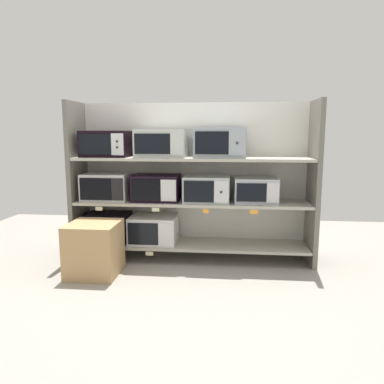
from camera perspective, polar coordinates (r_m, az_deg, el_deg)
ground at (r=3.26m, az=-1.75°, el=-16.40°), size 6.54×6.00×0.02m
back_panel at (r=4.23m, az=0.34°, el=2.03°), size 2.74×0.04×1.74m
upright_left at (r=4.29m, az=-17.55°, el=1.71°), size 0.05×0.49×1.74m
upright_right at (r=4.06m, az=18.59°, el=1.26°), size 0.05×0.49×1.74m
shelf_0 at (r=4.12m, az=0.00°, el=-8.22°), size 2.54×0.49×0.03m
microwave_0 at (r=4.27m, az=-13.10°, el=-5.41°), size 0.48×0.40×0.32m
microwave_1 at (r=4.13m, az=-6.05°, el=-5.82°), size 0.52×0.43×0.30m
price_tag_0 at (r=4.10m, az=-13.98°, el=-9.21°), size 0.09×0.00×0.05m
price_tag_1 at (r=3.96m, az=-6.72°, el=-9.61°), size 0.08×0.00×0.04m
shelf_1 at (r=4.00m, az=0.00°, el=-1.63°), size 2.54×0.49×0.03m
microwave_2 at (r=4.17m, az=-13.20°, el=0.85°), size 0.50×0.42×0.30m
microwave_3 at (r=4.03m, az=-5.60°, el=0.68°), size 0.51×0.38×0.29m
microwave_4 at (r=3.96m, az=2.32°, el=0.53°), size 0.49×0.44×0.28m
microwave_5 at (r=3.97m, az=10.01°, el=0.31°), size 0.46×0.36×0.27m
price_tag_2 at (r=3.98m, az=-14.44°, el=-2.56°), size 0.08×0.00×0.04m
price_tag_3 at (r=3.82m, az=-5.75°, el=-2.78°), size 0.08×0.00×0.04m
price_tag_4 at (r=3.76m, az=2.19°, el=-3.00°), size 0.06×0.00×0.04m
price_tag_5 at (r=3.76m, az=9.72°, el=-3.11°), size 0.09×0.00×0.04m
shelf_2 at (r=3.94m, az=0.00°, el=5.26°), size 2.54×0.49×0.03m
microwave_6 at (r=4.13m, az=-13.38°, el=7.38°), size 0.51×0.36×0.28m
microwave_7 at (r=3.98m, az=-4.84°, el=7.63°), size 0.54×0.38×0.30m
microwave_8 at (r=3.91m, az=4.42°, el=7.78°), size 0.54×0.39×0.32m
shipping_carton at (r=3.78m, az=-15.12°, el=-8.61°), size 0.49×0.49×0.53m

